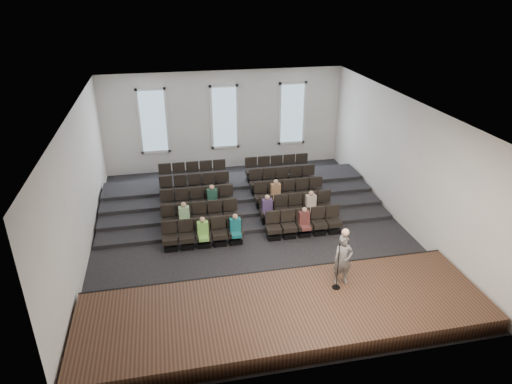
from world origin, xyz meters
The scene contains 14 objects.
ground centered at (0.00, 0.00, 0.00)m, with size 14.00×14.00×0.00m, color black.
ceiling centered at (0.00, 0.00, 5.01)m, with size 12.00×14.00×0.02m, color white.
wall_back centered at (0.00, 7.02, 2.50)m, with size 12.00×0.04×5.00m, color white.
wall_front centered at (0.00, -7.02, 2.50)m, with size 12.00×0.04×5.00m, color white.
wall_left centered at (-6.02, 0.00, 2.50)m, with size 0.04×14.00×5.00m, color white.
wall_right centered at (6.02, 0.00, 2.50)m, with size 0.04×14.00×5.00m, color white.
stage centered at (0.00, -5.10, 0.25)m, with size 11.80×3.60×0.50m, color #4E3421.
stage_lip centered at (0.00, -3.33, 0.25)m, with size 11.80×0.06×0.52m, color black.
risers centered at (0.00, 3.17, 0.20)m, with size 11.80×4.80×0.60m.
seating_rows centered at (0.00, 1.54, 0.68)m, with size 6.80×4.70×1.67m.
windows centered at (0.00, 6.95, 2.70)m, with size 8.44×0.10×3.24m.
audience centered at (0.00, 0.32, 0.81)m, with size 5.45×2.64×1.10m.
speaker centered at (1.94, -4.37, 1.31)m, with size 0.59×0.39×1.62m, color slate.
mic_stand centered at (1.70, -4.59, 0.96)m, with size 0.26×0.26×1.54m.
Camera 1 is at (-2.95, -15.14, 8.96)m, focal length 32.00 mm.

